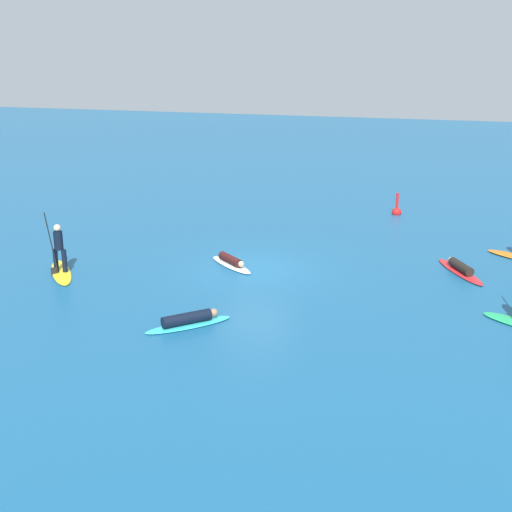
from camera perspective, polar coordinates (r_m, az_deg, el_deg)
ground_plane at (r=24.96m, az=0.00°, el=-1.10°), size 120.00×120.00×0.00m
surfer_on_yellow_board at (r=25.32m, az=-16.34°, el=-0.30°), size 2.44×2.82×2.37m
surfer_on_white_board at (r=25.26m, az=-2.11°, el=-0.53°), size 2.37×2.09×0.41m
surfer_on_teal_board at (r=19.93m, az=-5.75°, el=-5.49°), size 2.32×2.38×0.42m
surfer_on_red_board at (r=25.61m, az=16.97°, el=-1.05°), size 2.07×3.07×0.41m
marker_buoy at (r=33.97m, az=11.87°, el=3.77°), size 0.47×0.47×1.20m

